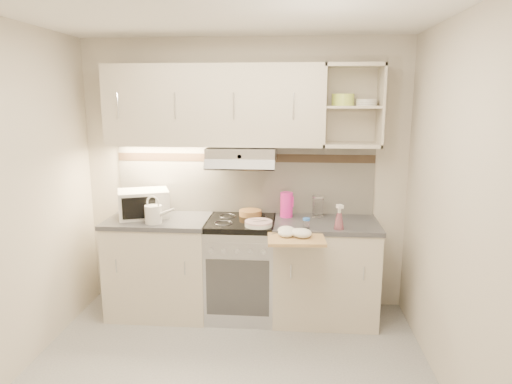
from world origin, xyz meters
TOP-DOWN VIEW (x-y plane):
  - room_shell at (0.00, 0.37)m, footprint 3.04×2.84m
  - base_cabinet_left at (-0.75, 1.10)m, footprint 0.90×0.60m
  - worktop_left at (-0.75, 1.10)m, footprint 0.92×0.62m
  - base_cabinet_right at (0.75, 1.10)m, footprint 0.90×0.60m
  - worktop_right at (0.75, 1.10)m, footprint 0.92×0.62m
  - electric_range at (0.00, 1.10)m, footprint 0.60×0.60m
  - microwave at (-0.90, 1.14)m, footprint 0.53×0.46m
  - watering_can at (-0.73, 0.93)m, footprint 0.28×0.15m
  - plate_stack at (0.17, 0.92)m, footprint 0.24×0.24m
  - bread_loaf at (0.07, 1.26)m, footprint 0.21×0.21m
  - pink_pitcher at (0.40, 1.25)m, footprint 0.12×0.11m
  - glass_jar at (0.69, 1.26)m, footprint 0.10×0.10m
  - spice_jar at (0.57, 0.88)m, footprint 0.06×0.06m
  - spray_bottle at (0.84, 0.88)m, footprint 0.09×0.09m
  - cutting_board at (0.49, 0.70)m, footprint 0.47×0.43m
  - dish_towel at (0.48, 0.72)m, footprint 0.34×0.31m

SIDE VIEW (x-z plane):
  - base_cabinet_left at x=-0.75m, z-range 0.00..0.86m
  - base_cabinet_right at x=0.75m, z-range 0.00..0.86m
  - electric_range at x=0.00m, z-range 0.00..0.90m
  - cutting_board at x=0.49m, z-range 0.86..0.88m
  - worktop_left at x=-0.75m, z-range 0.86..0.90m
  - worktop_right at x=0.75m, z-range 0.86..0.90m
  - plate_stack at x=0.17m, z-range 0.90..0.95m
  - dish_towel at x=0.48m, z-range 0.88..0.96m
  - bread_loaf at x=0.07m, z-range 0.90..0.95m
  - spice_jar at x=0.57m, z-range 0.90..0.99m
  - watering_can at x=-0.73m, z-range 0.87..1.11m
  - spray_bottle at x=0.84m, z-range 0.88..1.10m
  - glass_jar at x=0.69m, z-range 0.90..1.10m
  - pink_pitcher at x=0.40m, z-range 0.90..1.13m
  - microwave at x=-0.90m, z-range 0.90..1.15m
  - room_shell at x=0.00m, z-range 0.37..2.89m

